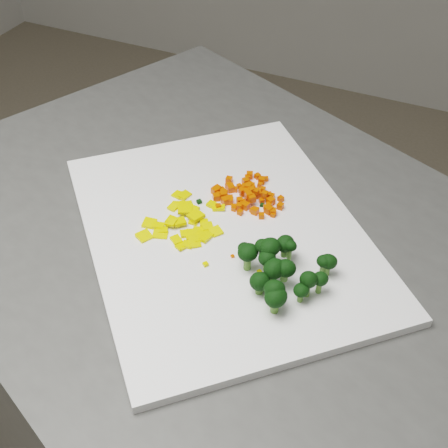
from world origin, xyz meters
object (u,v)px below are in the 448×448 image
at_px(cutting_board, 224,233).
at_px(carrot_pile, 250,191).
at_px(counter_block, 230,418).
at_px(broccoli_pile, 280,261).
at_px(pepper_pile, 180,217).

distance_m(cutting_board, carrot_pile, 0.08).
bearing_deg(counter_block, broccoli_pile, -31.42).
bearing_deg(cutting_board, counter_block, 1.44).
bearing_deg(cutting_board, broccoli_pile, -27.87).
bearing_deg(carrot_pile, broccoli_pile, -53.66).
height_order(carrot_pile, broccoli_pile, broccoli_pile).
distance_m(counter_block, cutting_board, 0.46).
xyz_separation_m(counter_block, pepper_pile, (-0.07, -0.01, 0.47)).
height_order(counter_block, pepper_pile, pepper_pile).
relative_size(cutting_board, pepper_pile, 3.88).
xyz_separation_m(carrot_pile, pepper_pile, (-0.07, -0.09, -0.01)).
height_order(carrot_pile, pepper_pile, carrot_pile).
xyz_separation_m(counter_block, carrot_pile, (-0.01, 0.08, 0.48)).
relative_size(pepper_pile, broccoli_pile, 0.97).
distance_m(counter_block, carrot_pile, 0.48).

